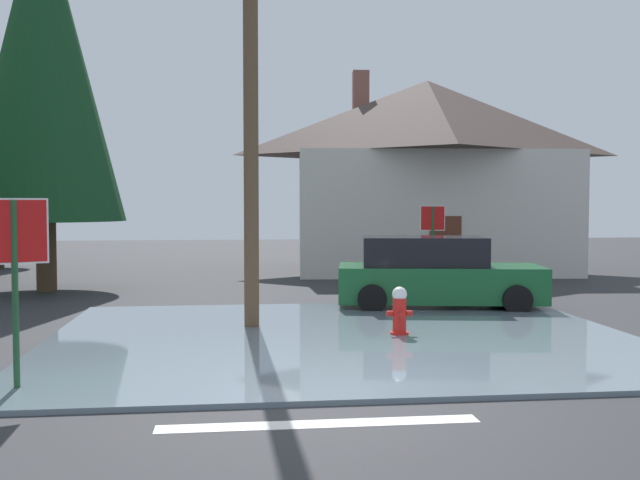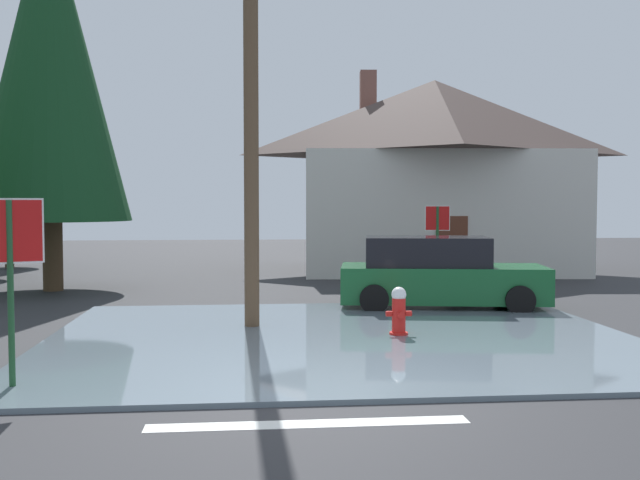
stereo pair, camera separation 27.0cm
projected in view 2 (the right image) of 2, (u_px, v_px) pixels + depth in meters
ground_plane at (329, 400)px, 9.13m from camera, size 80.00×80.00×0.10m
flood_puddle at (342, 338)px, 12.90m from camera, size 10.21×8.39×0.07m
lane_stop_bar at (309, 424)px, 7.96m from camera, size 3.52×0.30×0.01m
stop_sign_near at (10, 252)px, 9.25m from camera, size 0.77×0.35×2.46m
fire_hydrant at (399, 313)px, 13.00m from camera, size 0.46×0.39×0.92m
utility_pole at (251, 59)px, 13.69m from camera, size 1.60×0.28×9.82m
stop_sign_far at (437, 231)px, 19.95m from camera, size 0.68×0.08×2.34m
house at (434, 172)px, 26.41m from camera, size 10.51×8.18×7.34m
parked_car at (438, 274)px, 16.71m from camera, size 4.82×2.62×1.64m
pine_tree_mid_left at (8, 165)px, 27.22m from camera, size 2.59×2.59×6.47m
pine_tree_short_left at (49, 60)px, 19.87m from camera, size 4.27×4.27×10.67m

